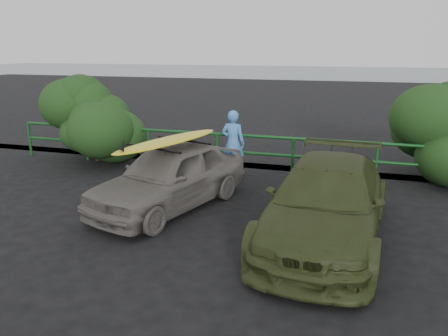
% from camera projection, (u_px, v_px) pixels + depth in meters
% --- Properties ---
extents(ground, '(80.00, 80.00, 0.00)m').
position_uv_depth(ground, '(179.00, 259.00, 6.80)').
color(ground, black).
extents(ocean, '(200.00, 200.00, 0.00)m').
position_uv_depth(ocean, '(343.00, 71.00, 62.09)').
color(ocean, slate).
rests_on(ocean, ground).
extents(guardrail, '(14.00, 0.08, 1.04)m').
position_uv_depth(guardrail, '(254.00, 155.00, 11.27)').
color(guardrail, '#154B1D').
rests_on(guardrail, ground).
extents(shrub_left, '(3.20, 2.40, 2.25)m').
position_uv_depth(shrub_left, '(99.00, 120.00, 12.84)').
color(shrub_left, '#1D3F17').
rests_on(shrub_left, ground).
extents(sedan, '(2.60, 4.12, 1.31)m').
position_uv_depth(sedan, '(170.00, 177.00, 8.87)').
color(sedan, '#66605B').
rests_on(sedan, ground).
extents(olive_vehicle, '(2.15, 4.70, 1.33)m').
position_uv_depth(olive_vehicle, '(326.00, 202.00, 7.37)').
color(olive_vehicle, '#343E1B').
rests_on(olive_vehicle, ground).
extents(man, '(0.65, 0.45, 1.69)m').
position_uv_depth(man, '(233.00, 143.00, 11.09)').
color(man, '#468CD4').
rests_on(man, ground).
extents(roof_rack, '(1.61, 1.33, 0.05)m').
position_uv_depth(roof_rack, '(169.00, 144.00, 8.69)').
color(roof_rack, black).
rests_on(roof_rack, sedan).
extents(surfboard, '(1.45, 3.01, 0.09)m').
position_uv_depth(surfboard, '(169.00, 141.00, 8.67)').
color(surfboard, yellow).
rests_on(surfboard, roof_rack).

